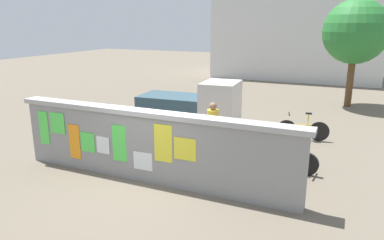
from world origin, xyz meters
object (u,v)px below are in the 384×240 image
motorcycle (281,153)px  bicycle_near (303,130)px  auto_rickshaw_truck (194,106)px  tree_roadside (356,32)px  bicycle_far (125,142)px  person_walking (213,124)px

motorcycle → bicycle_near: bicycle_near is taller
auto_rickshaw_truck → motorcycle: auto_rickshaw_truck is taller
bicycle_near → tree_roadside: tree_roadside is taller
bicycle_far → person_walking: size_ratio=1.05×
auto_rickshaw_truck → bicycle_far: 3.22m
auto_rickshaw_truck → bicycle_near: bearing=6.9°
auto_rickshaw_truck → bicycle_far: bearing=-107.1°
person_walking → auto_rickshaw_truck: bearing=125.8°
motorcycle → tree_roadside: 9.56m
auto_rickshaw_truck → bicycle_near: size_ratio=2.19×
bicycle_far → tree_roadside: size_ratio=0.35×
bicycle_near → auto_rickshaw_truck: bearing=-173.1°
bicycle_far → person_walking: (2.49, 0.89, 0.62)m
auto_rickshaw_truck → bicycle_far: (-0.93, -3.04, -0.54)m
motorcycle → person_walking: bearing=173.0°
auto_rickshaw_truck → motorcycle: 4.35m
motorcycle → tree_roadside: (1.43, 8.98, 2.95)m
auto_rickshaw_truck → person_walking: bearing=-54.2°
bicycle_near → tree_roadside: (1.25, 6.12, 3.05)m
motorcycle → bicycle_near: size_ratio=1.13×
motorcycle → person_walking: 2.13m
person_walking → tree_roadside: size_ratio=0.33×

